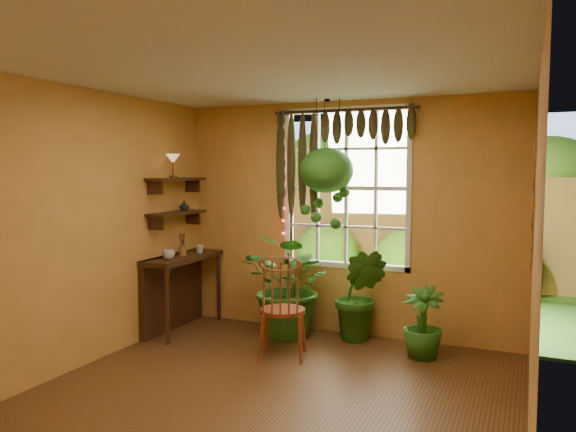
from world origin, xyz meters
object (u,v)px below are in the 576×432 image
windsor_chair (282,324)px  hanging_basket (327,176)px  potted_plant_left (292,285)px  potted_plant_mid (360,295)px  counter_ledge (176,284)px

windsor_chair → hanging_basket: 1.73m
potted_plant_left → potted_plant_mid: potted_plant_left is taller
counter_ledge → potted_plant_mid: bearing=11.1°
potted_plant_mid → counter_ledge: bearing=-168.9°
potted_plant_left → potted_plant_mid: 0.78m
counter_ledge → potted_plant_left: 1.43m
windsor_chair → potted_plant_mid: (0.56, 0.88, 0.17)m
potted_plant_left → counter_ledge: bearing=-170.4°
counter_ledge → windsor_chair: (1.60, -0.45, -0.20)m
counter_ledge → potted_plant_mid: (2.16, 0.42, -0.03)m
windsor_chair → potted_plant_left: size_ratio=1.02×
counter_ledge → hanging_basket: bearing=13.5°
potted_plant_mid → hanging_basket: (-0.40, -0.00, 1.32)m
windsor_chair → potted_plant_left: bearing=87.8°
windsor_chair → hanging_basket: (0.16, 0.87, 1.48)m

